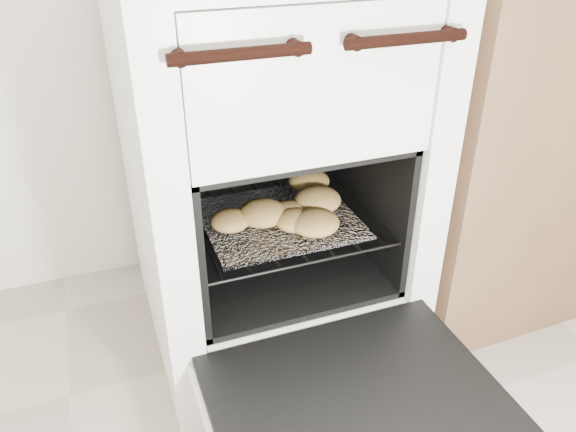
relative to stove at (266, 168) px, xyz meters
name	(u,v)px	position (x,y,z in m)	size (l,w,h in m)	color
stove	(266,168)	(0.00, 0.00, 0.00)	(0.64, 0.71, 0.98)	white
oven_door	(357,403)	(0.00, -0.54, -0.27)	(0.57, 0.45, 0.04)	black
oven_rack	(276,217)	(0.00, -0.07, -0.10)	(0.46, 0.45, 0.01)	black
foil_sheet	(279,219)	(0.00, -0.09, -0.10)	(0.36, 0.32, 0.01)	silver
baked_rolls	(292,207)	(0.03, -0.10, -0.07)	(0.38, 0.34, 0.06)	tan
counter	(529,135)	(0.81, -0.01, -0.02)	(0.91, 0.61, 0.91)	brown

